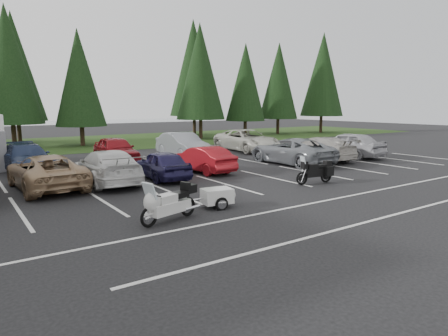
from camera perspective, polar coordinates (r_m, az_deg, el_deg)
ground at (r=16.29m, az=0.86°, el=-3.12°), size 120.00×120.00×0.00m
grass_strip at (r=38.27m, az=-20.45°, el=3.33°), size 80.00×16.00×0.01m
lake_water at (r=69.35m, az=-23.58°, el=5.45°), size 70.00×50.00×0.02m
stall_markings at (r=17.93m, az=-2.84°, el=-2.00°), size 32.00×16.00×0.01m
conifer_4 at (r=36.27m, az=-28.46°, el=12.88°), size 4.80×4.80×11.17m
conifer_5 at (r=35.86m, az=-19.99°, el=12.02°), size 4.14×4.14×9.63m
conifer_6 at (r=41.14m, az=-3.42°, el=13.60°), size 4.93×4.93×11.48m
conifer_7 at (r=43.93m, az=3.09°, el=12.13°), size 4.27×4.27×9.94m
conifer_8 at (r=48.09m, az=7.82°, el=12.22°), size 4.53×4.53×10.56m
conifer_9 at (r=51.48m, az=13.92°, el=12.84°), size 5.19×5.19×12.10m
conifer_back_b at (r=40.96m, az=-27.79°, el=12.70°), size 4.97×4.97×11.58m
conifer_back_c at (r=46.25m, az=-4.34°, el=14.05°), size 5.50×5.50×12.81m
car_near_2 at (r=17.89m, az=-24.07°, el=-0.50°), size 2.57×5.21×1.42m
car_near_3 at (r=18.22m, az=-16.37°, el=0.18°), size 2.32×5.20×1.48m
car_near_4 at (r=18.79m, az=-8.92°, el=0.49°), size 1.77×4.03×1.35m
car_near_5 at (r=20.52m, az=-3.12°, el=1.27°), size 1.80×4.15×1.33m
car_near_6 at (r=23.62m, az=9.59°, el=2.42°), size 2.53×5.48×1.52m
car_near_7 at (r=25.60m, az=13.43°, el=2.74°), size 2.44×5.20×1.47m
car_near_8 at (r=27.55m, az=17.23°, el=3.22°), size 2.33×5.03×1.67m
car_far_1 at (r=22.87m, az=-26.39°, el=1.30°), size 2.36×5.12×1.45m
car_far_2 at (r=24.45m, az=-15.20°, el=2.51°), size 2.10×4.70×1.57m
car_far_3 at (r=26.22m, az=-5.95°, el=3.26°), size 1.91×5.01×1.63m
car_far_4 at (r=29.80m, az=3.27°, el=3.97°), size 2.86×5.90×1.62m
touring_motorcycle at (r=11.91m, az=-7.85°, el=-4.54°), size 2.47×1.34×1.31m
cargo_trailer at (r=13.45m, az=-1.00°, el=-4.29°), size 1.54×1.02×0.66m
adventure_motorcycle at (r=17.84m, az=12.80°, el=-0.21°), size 2.17×1.03×1.27m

